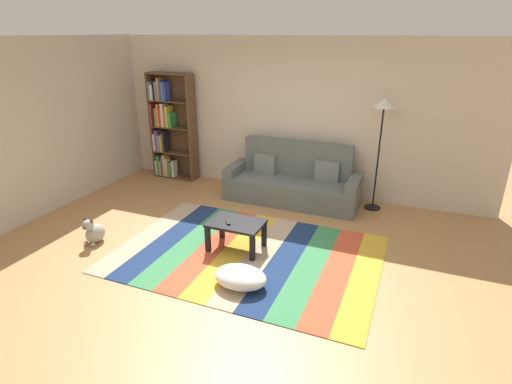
{
  "coord_description": "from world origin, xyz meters",
  "views": [
    {
      "loc": [
        2.05,
        -4.28,
        2.75
      ],
      "look_at": [
        0.05,
        0.62,
        0.65
      ],
      "focal_mm": 28.47,
      "sensor_mm": 36.0,
      "label": 1
    }
  ],
  "objects_px": {
    "coffee_table": "(236,227)",
    "bookshelf": "(168,128)",
    "dog": "(94,232)",
    "tv_remote": "(228,222)",
    "pouf": "(240,277)",
    "standing_lamp": "(383,118)",
    "couch": "(293,182)"
  },
  "relations": [
    {
      "from": "couch",
      "to": "pouf",
      "type": "relative_size",
      "value": 3.62
    },
    {
      "from": "dog",
      "to": "tv_remote",
      "type": "bearing_deg",
      "value": 16.02
    },
    {
      "from": "bookshelf",
      "to": "tv_remote",
      "type": "distance_m",
      "value": 3.34
    },
    {
      "from": "couch",
      "to": "dog",
      "type": "distance_m",
      "value": 3.28
    },
    {
      "from": "couch",
      "to": "bookshelf",
      "type": "xyz_separation_m",
      "value": [
        -2.66,
        0.28,
        0.66
      ]
    },
    {
      "from": "pouf",
      "to": "standing_lamp",
      "type": "xyz_separation_m",
      "value": [
        1.13,
        2.87,
        1.39
      ]
    },
    {
      "from": "couch",
      "to": "dog",
      "type": "bearing_deg",
      "value": -129.89
    },
    {
      "from": "pouf",
      "to": "tv_remote",
      "type": "relative_size",
      "value": 4.17
    },
    {
      "from": "bookshelf",
      "to": "pouf",
      "type": "height_order",
      "value": "bookshelf"
    },
    {
      "from": "pouf",
      "to": "dog",
      "type": "relative_size",
      "value": 1.57
    },
    {
      "from": "coffee_table",
      "to": "bookshelf",
      "type": "bearing_deg",
      "value": 138.21
    },
    {
      "from": "dog",
      "to": "pouf",
      "type": "bearing_deg",
      "value": -4.71
    },
    {
      "from": "pouf",
      "to": "standing_lamp",
      "type": "bearing_deg",
      "value": 68.55
    },
    {
      "from": "coffee_table",
      "to": "tv_remote",
      "type": "bearing_deg",
      "value": -144.4
    },
    {
      "from": "dog",
      "to": "tv_remote",
      "type": "relative_size",
      "value": 2.65
    },
    {
      "from": "couch",
      "to": "standing_lamp",
      "type": "xyz_separation_m",
      "value": [
        1.34,
        0.17,
        1.18
      ]
    },
    {
      "from": "coffee_table",
      "to": "dog",
      "type": "xyz_separation_m",
      "value": [
        -1.91,
        -0.59,
        -0.17
      ]
    },
    {
      "from": "pouf",
      "to": "dog",
      "type": "bearing_deg",
      "value": 175.29
    },
    {
      "from": "couch",
      "to": "bookshelf",
      "type": "height_order",
      "value": "bookshelf"
    },
    {
      "from": "couch",
      "to": "dog",
      "type": "relative_size",
      "value": 5.69
    },
    {
      "from": "coffee_table",
      "to": "dog",
      "type": "height_order",
      "value": "coffee_table"
    },
    {
      "from": "couch",
      "to": "dog",
      "type": "height_order",
      "value": "couch"
    },
    {
      "from": "bookshelf",
      "to": "coffee_table",
      "type": "xyz_separation_m",
      "value": [
        2.47,
        -2.2,
        -0.66
      ]
    },
    {
      "from": "coffee_table",
      "to": "standing_lamp",
      "type": "bearing_deg",
      "value": 53.78
    },
    {
      "from": "couch",
      "to": "pouf",
      "type": "height_order",
      "value": "couch"
    },
    {
      "from": "coffee_table",
      "to": "pouf",
      "type": "bearing_deg",
      "value": -62.37
    },
    {
      "from": "pouf",
      "to": "dog",
      "type": "height_order",
      "value": "dog"
    },
    {
      "from": "pouf",
      "to": "standing_lamp",
      "type": "height_order",
      "value": "standing_lamp"
    },
    {
      "from": "dog",
      "to": "coffee_table",
      "type": "bearing_deg",
      "value": 17.07
    },
    {
      "from": "coffee_table",
      "to": "standing_lamp",
      "type": "xyz_separation_m",
      "value": [
        1.53,
        2.09,
        1.18
      ]
    },
    {
      "from": "pouf",
      "to": "bookshelf",
      "type": "bearing_deg",
      "value": 133.94
    },
    {
      "from": "couch",
      "to": "coffee_table",
      "type": "height_order",
      "value": "couch"
    }
  ]
}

